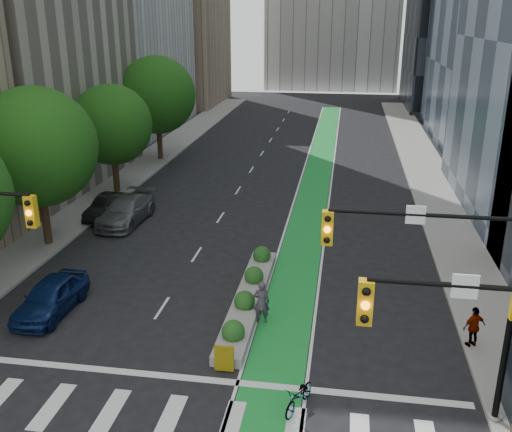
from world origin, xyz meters
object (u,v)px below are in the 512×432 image
(cyclist, at_px, (261,302))
(parked_car_left_mid, at_px, (109,206))
(bicycle, at_px, (299,396))
(parked_car_left_near, at_px, (51,297))
(median_planter, at_px, (249,296))
(pedestrian_far, at_px, (474,327))
(parked_car_left_far, at_px, (126,210))

(cyclist, height_order, parked_car_left_mid, cyclist)
(bicycle, height_order, cyclist, cyclist)
(parked_car_left_near, bearing_deg, bicycle, -21.44)
(median_planter, height_order, pedestrian_far, pedestrian_far)
(parked_car_left_mid, distance_m, pedestrian_far, 23.29)
(median_planter, height_order, parked_car_left_near, parked_car_left_near)
(parked_car_left_far, relative_size, pedestrian_far, 3.31)
(bicycle, height_order, pedestrian_far, pedestrian_far)
(bicycle, distance_m, pedestrian_far, 7.76)
(median_planter, xyz_separation_m, pedestrian_far, (9.10, -2.30, 0.60))
(median_planter, distance_m, parked_car_left_near, 8.54)
(parked_car_left_near, distance_m, pedestrian_far, 17.37)
(bicycle, height_order, parked_car_left_far, parked_car_left_far)
(parked_car_left_mid, bearing_deg, parked_car_left_near, -73.41)
(cyclist, height_order, parked_car_left_far, cyclist)
(pedestrian_far, bearing_deg, bicycle, 8.76)
(bicycle, relative_size, cyclist, 0.95)
(parked_car_left_mid, relative_size, parked_car_left_far, 0.79)
(parked_car_left_mid, xyz_separation_m, parked_car_left_far, (1.46, -0.80, 0.08))
(parked_car_left_mid, height_order, parked_car_left_far, parked_car_left_far)
(parked_car_left_near, bearing_deg, pedestrian_far, 1.04)
(parked_car_left_near, bearing_deg, cyclist, 5.36)
(median_planter, distance_m, parked_car_left_mid, 14.62)
(bicycle, relative_size, parked_car_left_far, 0.33)
(parked_car_left_near, distance_m, parked_car_left_far, 11.33)
(parked_car_left_near, xyz_separation_m, parked_car_left_mid, (-2.43, 12.09, -0.05))
(cyclist, distance_m, parked_car_left_near, 9.09)
(median_planter, bearing_deg, parked_car_left_near, -165.53)
(cyclist, height_order, pedestrian_far, cyclist)
(cyclist, xyz_separation_m, parked_car_left_near, (-9.07, -0.60, -0.18))
(parked_car_left_far, distance_m, pedestrian_far, 21.63)
(median_planter, relative_size, parked_car_left_near, 2.32)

